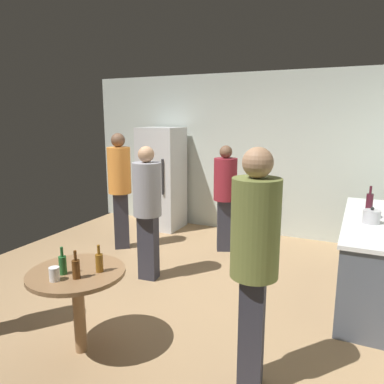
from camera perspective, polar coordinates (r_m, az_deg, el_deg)
ground_plane at (r=4.53m, az=-5.79°, el=-15.19°), size 5.20×5.20×0.10m
wall_back at (r=6.47m, az=5.94°, el=5.93°), size 5.32×0.06×2.70m
refrigerator at (r=6.60m, az=-4.69°, el=2.12°), size 0.70×0.68×1.80m
kitchen_counter at (r=4.58m, az=26.06°, el=-9.20°), size 0.64×2.11×0.90m
kettle at (r=4.24m, az=26.09°, el=-3.45°), size 0.24×0.17×0.18m
wine_bottle_on_counter at (r=4.69m, az=25.78°, el=-1.46°), size 0.08×0.08×0.31m
foreground_table at (r=3.29m, az=-17.36°, el=-13.28°), size 0.80×0.80×0.73m
beer_bottle_amber at (r=3.16m, az=-14.17°, el=-10.47°), size 0.06×0.06×0.23m
beer_bottle_brown at (r=3.08m, az=-17.52°, el=-11.21°), size 0.06×0.06×0.23m
beer_bottle_green at (r=3.20m, az=-19.39°, el=-10.52°), size 0.06×0.06×0.23m
plastic_cup_white at (r=3.11m, az=-20.57°, el=-11.80°), size 0.08×0.08×0.11m
person_in_maroon_shirt at (r=5.42m, az=5.16°, el=0.24°), size 0.45×0.45×1.58m
person_in_olive_shirt at (r=2.63m, az=9.66°, el=-9.28°), size 0.39×0.39×1.79m
person_in_orange_shirt at (r=5.59m, az=-11.14°, el=1.53°), size 0.48×0.48×1.75m
person_in_gray_shirt at (r=4.46m, az=-6.94°, el=-1.73°), size 0.37×0.37×1.65m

